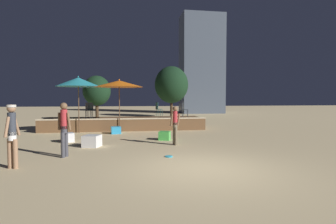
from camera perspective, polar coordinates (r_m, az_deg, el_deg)
The scene contains 19 objects.
ground_plane at distance 7.43m, azimuth 7.50°, elevation -12.17°, with size 120.00×120.00×0.00m, color #D1B784.
wooden_deck at distance 16.93m, azimuth -9.37°, elevation -2.46°, with size 9.83×2.69×0.78m.
patio_umbrella_0 at distance 15.45m, azimuth -10.58°, elevation 6.06°, with size 2.76×2.76×3.06m.
patio_umbrella_1 at distance 15.61m, azimuth -18.94°, elevation 6.19°, with size 2.45×2.45×3.20m.
cube_seat_0 at distance 12.53m, azimuth -21.01°, elevation -5.20°, with size 0.65×0.65×0.41m.
cube_seat_1 at distance 14.77m, azimuth -11.26°, elevation -3.88°, with size 0.58×0.58×0.39m.
cube_seat_2 at distance 12.30m, azimuth -0.74°, elevation -5.17°, with size 0.64×0.64×0.40m.
cube_seat_3 at distance 11.01m, azimuth -16.23°, elevation -6.07°, with size 0.77×0.77×0.46m.
person_0 at distance 8.40m, azimuth -30.84°, elevation -3.78°, with size 0.29×0.56×1.78m.
person_1 at distance 9.27m, azimuth -21.68°, elevation -3.07°, with size 0.47×0.29×1.80m.
person_2 at distance 10.91m, azimuth 1.54°, elevation -2.72°, with size 0.46×0.28×1.62m.
bistro_chair_0 at distance 16.55m, azimuth -16.65°, elevation 0.71°, with size 0.44×0.44×0.90m.
bistro_chair_1 at distance 17.15m, azimuth -2.20°, elevation 0.91°, with size 0.43×0.43×0.90m.
bistro_chair_2 at distance 17.52m, azimuth -16.89°, elevation 0.82°, with size 0.40×0.40×0.90m.
bistro_chair_3 at distance 16.65m, azimuth 3.48°, elevation 0.84°, with size 0.44×0.43×0.90m.
frisbee_disc at distance 8.79m, azimuth 0.19°, elevation -9.64°, with size 0.25×0.25×0.03m.
background_tree_0 at distance 24.07m, azimuth -15.24°, elevation 4.47°, with size 2.42×2.42×3.97m.
background_tree_1 at distance 27.87m, azimuth 0.76°, elevation 5.94°, with size 3.55×3.55×5.36m.
distant_building at distance 35.71m, azimuth 7.31°, elevation 10.21°, with size 5.51×3.50×12.94m.
Camera 1 is at (-2.05, -6.88, 1.93)m, focal length 28.00 mm.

